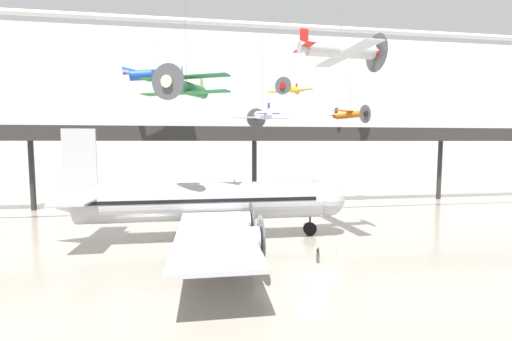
{
  "coord_description": "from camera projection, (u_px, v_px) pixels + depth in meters",
  "views": [
    {
      "loc": [
        -7.44,
        -22.49,
        9.17
      ],
      "look_at": [
        -2.28,
        10.9,
        6.37
      ],
      "focal_mm": 24.0,
      "sensor_mm": 36.0,
      "label": 1
    }
  ],
  "objects": [
    {
      "name": "suspended_plane_yellow_lowwing",
      "position": [
        290.0,
        89.0,
        49.25
      ],
      "size": [
        6.09,
        5.68,
        5.51
      ],
      "rotation": [
        0.0,
        0.0,
        4.06
      ],
      "color": "yellow"
    },
    {
      "name": "suspended_plane_silver_racer",
      "position": [
        341.0,
        51.0,
        29.69
      ],
      "size": [
        7.76,
        9.52,
        5.79
      ],
      "rotation": [
        0.0,
        0.0,
        0.09
      ],
      "color": "silver"
    },
    {
      "name": "suspended_plane_green_biplane",
      "position": [
        186.0,
        88.0,
        29.49
      ],
      "size": [
        7.75,
        6.83,
        8.68
      ],
      "rotation": [
        0.0,
        0.0,
        4.25
      ],
      "color": "#1E6B33"
    },
    {
      "name": "hangar_back_wall",
      "position": [
        246.0,
        116.0,
        59.0
      ],
      "size": [
        140.0,
        3.0,
        27.28
      ],
      "color": "white",
      "rests_on": "ground"
    },
    {
      "name": "ground_plane",
      "position": [
        312.0,
        273.0,
        24.04
      ],
      "size": [
        260.0,
        260.0,
        0.0
      ],
      "primitive_type": "plane",
      "color": "gray"
    },
    {
      "name": "info_sign_pedestal",
      "position": [
        318.0,
        257.0,
        26.09
      ],
      "size": [
        0.19,
        0.78,
        1.24
      ],
      "rotation": [
        0.0,
        0.0,
        -0.07
      ],
      "color": "#4C4C51",
      "rests_on": "ground"
    },
    {
      "name": "airliner_silver_main",
      "position": [
        202.0,
        202.0,
        31.98
      ],
      "size": [
        28.28,
        31.99,
        10.37
      ],
      "rotation": [
        0.0,
        0.0,
        -0.01
      ],
      "color": "#B7BABF",
      "rests_on": "ground"
    },
    {
      "name": "suspended_plane_white_twin",
      "position": [
        262.0,
        115.0,
        38.54
      ],
      "size": [
        6.71,
        5.49,
        10.23
      ],
      "rotation": [
        0.0,
        0.0,
        1.69
      ],
      "color": "silver"
    },
    {
      "name": "suspended_plane_orange_highwing",
      "position": [
        350.0,
        114.0,
        50.6
      ],
      "size": [
        6.99,
        6.2,
        9.25
      ],
      "rotation": [
        0.0,
        0.0,
        5.19
      ],
      "color": "orange"
    },
    {
      "name": "mezzanine_walkway",
      "position": [
        255.0,
        139.0,
        49.18
      ],
      "size": [
        110.0,
        3.2,
        11.36
      ],
      "color": "#2D2B28",
      "rests_on": "ground"
    },
    {
      "name": "stanchion_barrier",
      "position": [
        336.0,
        253.0,
        27.35
      ],
      "size": [
        0.36,
        0.36,
        1.08
      ],
      "color": "#B2B5BA",
      "rests_on": "ground"
    },
    {
      "name": "ceiling_truss_beam",
      "position": [
        272.0,
        25.0,
        36.28
      ],
      "size": [
        120.0,
        0.6,
        0.6
      ],
      "color": "silver"
    },
    {
      "name": "suspended_plane_blue_trainer",
      "position": [
        154.0,
        75.0,
        41.94
      ],
      "size": [
        7.38,
        9.0,
        5.72
      ],
      "rotation": [
        0.0,
        0.0,
        0.14
      ],
      "color": "#1E4CAD"
    }
  ]
}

